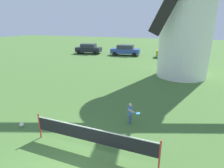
# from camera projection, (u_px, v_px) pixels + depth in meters

# --- Properties ---
(windmill) EXTENTS (10.24, 5.04, 13.89)m
(windmill) POSITION_uv_depth(u_px,v_px,m) (189.00, 4.00, 14.98)
(windmill) COLOR white
(windmill) RESTS_ON ground_plane
(tennis_net) EXTENTS (4.94, 0.06, 1.10)m
(tennis_net) POSITION_uv_depth(u_px,v_px,m) (92.00, 135.00, 6.72)
(tennis_net) COLOR red
(tennis_net) RESTS_ON ground_plane
(player_far) EXTENTS (0.65, 0.58, 1.06)m
(player_far) POSITION_uv_depth(u_px,v_px,m) (131.00, 112.00, 8.65)
(player_far) COLOR slate
(player_far) RESTS_ON ground_plane
(stray_ball) EXTENTS (0.20, 0.20, 0.20)m
(stray_ball) POSITION_uv_depth(u_px,v_px,m) (22.00, 125.00, 8.56)
(stray_ball) COLOR silver
(stray_ball) RESTS_ON ground_plane
(parked_car_black) EXTENTS (4.21, 2.31, 1.56)m
(parked_car_black) POSITION_uv_depth(u_px,v_px,m) (89.00, 49.00, 29.44)
(parked_car_black) COLOR #1E232D
(parked_car_black) RESTS_ON ground_plane
(parked_car_blue) EXTENTS (4.48, 2.24, 1.56)m
(parked_car_blue) POSITION_uv_depth(u_px,v_px,m) (125.00, 50.00, 27.81)
(parked_car_blue) COLOR #334C99
(parked_car_blue) RESTS_ON ground_plane
(parked_car_mustard) EXTENTS (4.21, 2.10, 1.56)m
(parked_car_mustard) POSITION_uv_depth(u_px,v_px,m) (171.00, 52.00, 25.70)
(parked_car_mustard) COLOR #999919
(parked_car_mustard) RESTS_ON ground_plane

